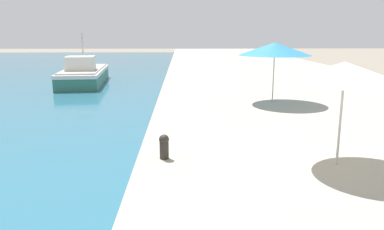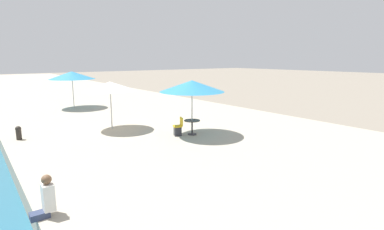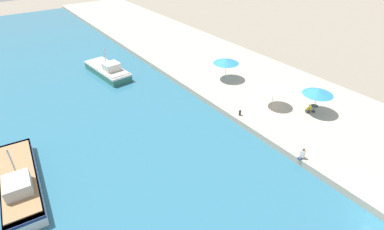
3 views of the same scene
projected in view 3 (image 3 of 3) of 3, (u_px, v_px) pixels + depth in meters
ground_plane at (384, 222)px, 21.34m from camera, size 200.00×200.00×0.00m
quay_promenade at (185, 49)px, 50.61m from camera, size 16.00×90.00×0.70m
fishing_boat_near at (19, 181)px, 23.71m from camera, size 3.56×10.50×3.82m
fishing_boat_mid at (108, 70)px, 42.18m from camera, size 3.76×8.90×3.86m
cafe_umbrella_pink at (318, 92)px, 31.54m from camera, size 3.19×3.19×2.72m
cafe_umbrella_white at (274, 87)px, 32.70m from camera, size 2.77×2.77×2.57m
cafe_umbrella_striped at (226, 61)px, 38.68m from camera, size 3.35×3.35×2.80m
cafe_table at (314, 107)px, 32.55m from camera, size 0.80×0.80×0.74m
cafe_chair_left at (308, 110)px, 32.50m from camera, size 0.54×0.53×0.91m
person_at_quay at (302, 154)px, 25.97m from camera, size 0.57×0.36×1.05m
mooring_bollard at (240, 112)px, 32.02m from camera, size 0.26×0.26×0.65m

